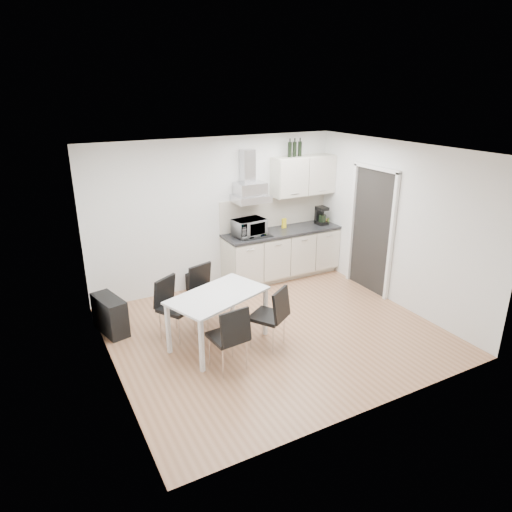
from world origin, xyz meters
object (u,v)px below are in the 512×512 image
Objects in this scene: guitar_amp at (110,315)px; floor_speaker at (193,282)px; dining_table at (218,300)px; kitchenette at (283,234)px; chair_near_left at (227,337)px; chair_near_right at (268,317)px; chair_far_left at (177,309)px; chair_far_right at (209,295)px.

floor_speaker is (1.56, 0.79, -0.11)m from guitar_amp.
dining_table reaches higher than floor_speaker.
floor_speaker is (-1.72, 0.17, -0.67)m from kitchenette.
kitchenette reaches higher than dining_table.
chair_near_left is 1.98m from guitar_amp.
chair_near_right is 2.78× the size of floor_speaker.
guitar_amp is (-0.81, 0.59, -0.17)m from chair_far_left.
dining_table is at bearing 113.33° from chair_near_right.
kitchenette reaches higher than floor_speaker.
chair_near_left is (-2.16, -2.25, -0.39)m from kitchenette.
chair_far_left is at bearing 108.08° from chair_near_right.
chair_near_right is 2.23m from floor_speaker.
chair_far_right and chair_near_left have the same top height.
guitar_amp is 2.21× the size of floor_speaker.
kitchenette is 3.61× the size of guitar_amp.
chair_near_right is at bearing -53.97° from dining_table.
floor_speaker is (0.18, 1.17, -0.28)m from chair_far_right.
chair_far_right is (0.12, 0.65, -0.22)m from dining_table.
chair_near_left is (-0.14, -0.59, -0.22)m from dining_table.
dining_table is 1.70× the size of chair_near_right.
chair_near_right is (0.70, 0.22, 0.00)m from chair_near_left.
chair_near_left is 2.48m from floor_speaker.
guitar_amp is at bearing 109.14° from chair_near_right.
chair_near_left is at bearing -69.47° from guitar_amp.
chair_near_right is at bearing -125.67° from kitchenette.
dining_table is 0.70m from chair_far_right.
kitchenette is 2.86× the size of chair_far_left.
chair_far_left is 1.00× the size of chair_far_right.
floor_speaker is at bearing 73.72° from chair_near_left.
chair_far_right is at bearing -151.97° from kitchenette.
kitchenette is 2.86× the size of chair_near_right.
chair_far_left is 0.61m from chair_far_right.
chair_near_right is (0.44, -1.02, 0.00)m from chair_far_right.
chair_far_left is (-0.45, 0.44, -0.22)m from dining_table.
chair_near_left is 2.78× the size of floor_speaker.
chair_far_right is at bearing -29.39° from guitar_amp.
chair_near_right reaches higher than guitar_amp.
kitchenette is 2.53m from chair_near_right.
chair_far_left and chair_far_right have the same top height.
dining_table reaches higher than guitar_amp.
chair_far_left and chair_near_left have the same top height.
dining_table is 1.70× the size of chair_far_right.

